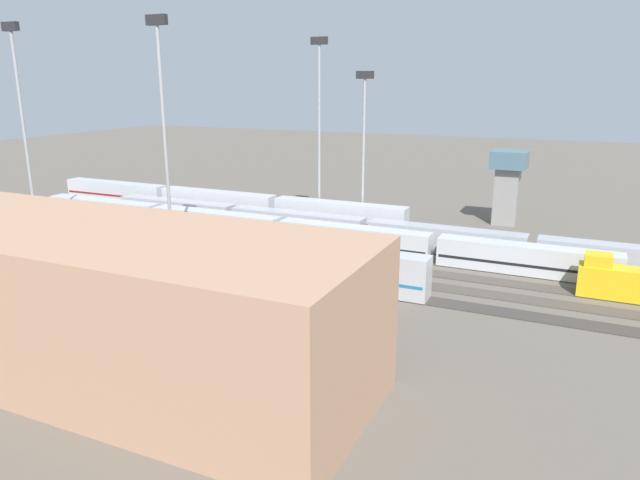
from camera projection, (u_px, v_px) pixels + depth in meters
name	position (u px, v px, depth m)	size (l,w,h in m)	color
ground_plane	(330.00, 254.00, 84.81)	(400.00, 400.00, 0.00)	#60594F
track_bed_0	(360.00, 234.00, 95.76)	(140.00, 2.80, 0.12)	#4C443D
track_bed_1	(349.00, 242.00, 91.37)	(140.00, 2.80, 0.12)	#4C443D
track_bed_2	(337.00, 250.00, 86.98)	(140.00, 2.80, 0.12)	#4C443D
track_bed_3	(323.00, 259.00, 82.60)	(140.00, 2.80, 0.12)	#4C443D
track_bed_4	(308.00, 268.00, 78.21)	(140.00, 2.80, 0.12)	#4C443D
track_bed_5	(290.00, 280.00, 73.82)	(140.00, 2.80, 0.12)	#3D3833
train_on_track_5	(175.00, 244.00, 80.36)	(71.40, 3.06, 5.00)	#B7BABF
train_on_track_2	(281.00, 231.00, 90.26)	(95.60, 3.06, 3.80)	silver
train_on_track_3	(622.00, 281.00, 66.85)	(10.00, 3.00, 5.00)	gold
train_on_track_0	(218.00, 205.00, 106.30)	(71.40, 3.06, 5.00)	silver
train_on_track_1	(367.00, 231.00, 89.68)	(95.60, 3.00, 3.80)	#A8AAB2
light_mast_0	(319.00, 112.00, 96.25)	(2.80, 0.70, 31.36)	#9EA0A5
light_mast_1	(163.00, 119.00, 71.63)	(2.80, 0.70, 32.03)	#9EA0A5
light_mast_2	(364.00, 131.00, 93.66)	(2.80, 0.70, 26.01)	#9EA0A5
light_mast_3	(22.00, 113.00, 83.05)	(2.80, 0.70, 32.33)	#9EA0A5
maintenance_shed	(62.00, 294.00, 50.89)	(56.17, 16.40, 12.78)	tan
control_tower	(508.00, 181.00, 101.23)	(6.00, 6.00, 12.94)	gray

